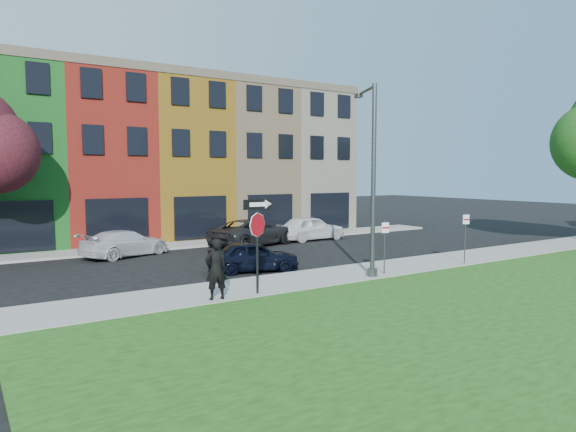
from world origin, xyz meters
TOP-DOWN VIEW (x-y plane):
  - ground at (0.00, 0.00)m, footprint 120.00×120.00m
  - sidewalk_near at (2.00, 3.00)m, footprint 40.00×3.00m
  - sidewalk_far at (-3.00, 15.00)m, footprint 40.00×2.40m
  - rowhouse_block at (-2.50, 21.18)m, footprint 30.00×10.12m
  - stop_sign at (-4.13, 1.88)m, footprint 1.05×0.11m
  - man at (-5.66, 1.90)m, footprint 0.83×0.65m
  - sedan_near at (-2.06, 5.92)m, footprint 3.78×4.78m
  - parked_car_silver at (-5.50, 12.94)m, footprint 5.03×5.90m
  - parked_car_dark at (1.84, 12.90)m, footprint 5.90×7.10m
  - parked_car_white at (6.00, 12.99)m, footprint 2.15×4.66m
  - street_lamp at (1.22, 2.17)m, footprint 1.29×2.42m
  - parking_sign_a at (1.90, 2.09)m, footprint 0.32×0.12m
  - parking_sign_b at (6.65, 1.89)m, footprint 0.31×0.14m

SIDE VIEW (x-z plane):
  - ground at x=0.00m, z-range 0.00..0.00m
  - sidewalk_near at x=2.00m, z-range 0.00..0.12m
  - sidewalk_far at x=-3.00m, z-range 0.00..0.12m
  - sedan_near at x=-2.06m, z-range 0.00..1.33m
  - parked_car_silver at x=-5.50m, z-range 0.00..1.34m
  - parked_car_white at x=6.00m, z-range 0.00..1.54m
  - parked_car_dark at x=1.84m, z-range 0.00..1.55m
  - man at x=-5.66m, z-range 0.12..2.10m
  - parking_sign_a at x=1.90m, z-range 0.39..2.57m
  - parking_sign_b at x=6.65m, z-range 0.40..2.71m
  - stop_sign at x=-4.13m, z-range 0.80..3.99m
  - street_lamp at x=1.22m, z-range 0.15..7.66m
  - rowhouse_block at x=-2.50m, z-range -0.01..9.99m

